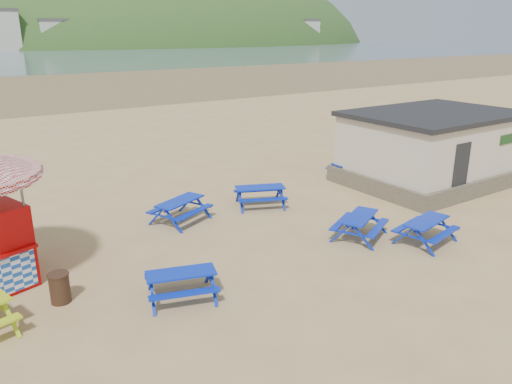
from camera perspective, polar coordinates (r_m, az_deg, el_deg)
ground at (r=16.28m, az=-1.18°, el=-5.57°), size 400.00×400.00×0.00m
picnic_table_blue_a at (r=17.92m, az=-8.65°, el=-2.14°), size 2.35×2.17×0.80m
picnic_table_blue_b at (r=19.27m, az=0.47°, el=-0.51°), size 2.31×2.12×0.78m
picnic_table_blue_c at (r=23.26m, az=10.85°, el=2.44°), size 1.93×1.59×0.78m
picnic_table_blue_d at (r=12.97m, az=-8.52°, el=-10.48°), size 2.09×1.87×0.73m
picnic_table_blue_e at (r=16.89m, az=18.81°, el=-4.28°), size 2.09×1.81×0.77m
picnic_table_blue_f at (r=16.72m, az=11.73°, el=-3.90°), size 2.29×2.14×0.76m
litter_bin at (r=13.57m, az=-21.53°, el=-10.14°), size 0.53×0.53×0.78m
amenity_block at (r=23.52m, az=19.45°, el=4.85°), size 7.40×5.40×3.15m
headland_town at (r=261.84m, az=-12.41°, el=14.02°), size 264.00×144.00×108.00m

